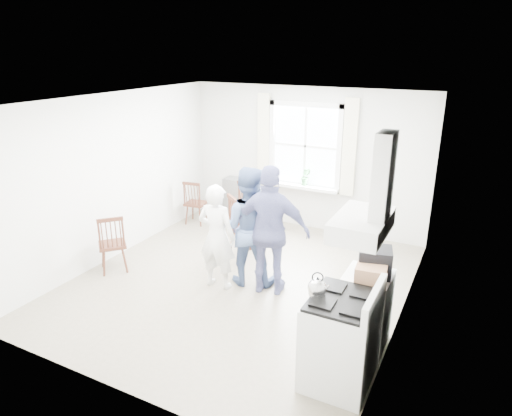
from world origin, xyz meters
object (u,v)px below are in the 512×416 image
(windsor_chair_a, at_px, (193,198))
(person_right, at_px, (271,231))
(stereo_stack, at_px, (375,262))
(person_left, at_px, (217,237))
(person_mid, at_px, (248,226))
(low_cabinet, at_px, (365,310))
(windsor_chair_c, at_px, (112,239))
(gas_stove, at_px, (341,340))
(windsor_chair_b, at_px, (238,221))

(windsor_chair_a, bearing_deg, person_right, -34.21)
(stereo_stack, distance_m, person_left, 2.30)
(person_left, height_order, person_mid, person_mid)
(low_cabinet, distance_m, person_left, 2.26)
(low_cabinet, relative_size, stereo_stack, 2.20)
(windsor_chair_c, bearing_deg, person_right, 13.94)
(gas_stove, distance_m, windsor_chair_c, 3.81)
(windsor_chair_b, xyz_separation_m, person_left, (0.19, -0.93, 0.11))
(windsor_chair_c, xyz_separation_m, person_right, (2.33, 0.58, 0.35))
(windsor_chair_c, distance_m, person_right, 2.43)
(windsor_chair_a, relative_size, person_left, 0.57)
(windsor_chair_b, relative_size, person_mid, 0.61)
(windsor_chair_a, distance_m, person_right, 2.92)
(person_left, relative_size, person_mid, 0.88)
(windsor_chair_a, distance_m, person_mid, 2.52)
(windsor_chair_b, distance_m, person_right, 1.20)
(person_mid, xyz_separation_m, person_right, (0.41, -0.11, 0.04))
(stereo_stack, distance_m, windsor_chair_b, 2.80)
(windsor_chair_b, height_order, person_mid, person_mid)
(windsor_chair_b, xyz_separation_m, person_mid, (0.51, -0.62, 0.22))
(low_cabinet, height_order, person_left, person_left)
(person_left, height_order, person_right, person_right)
(gas_stove, bearing_deg, windsor_chair_c, 168.81)
(windsor_chair_b, height_order, windsor_chair_c, windsor_chair_b)
(windsor_chair_b, distance_m, person_left, 0.95)
(gas_stove, xyz_separation_m, person_right, (-1.40, 1.32, 0.42))
(stereo_stack, distance_m, person_right, 1.64)
(gas_stove, relative_size, person_right, 0.62)
(low_cabinet, relative_size, windsor_chair_b, 0.85)
(low_cabinet, distance_m, windsor_chair_c, 3.81)
(person_left, bearing_deg, windsor_chair_a, -50.84)
(windsor_chair_c, height_order, person_left, person_left)
(gas_stove, xyz_separation_m, windsor_chair_c, (-3.74, 0.74, 0.08))
(windsor_chair_b, relative_size, person_left, 0.70)
(low_cabinet, distance_m, windsor_chair_b, 2.75)
(low_cabinet, xyz_separation_m, windsor_chair_c, (-3.81, 0.04, 0.11))
(windsor_chair_b, bearing_deg, windsor_chair_c, -137.36)
(person_right, bearing_deg, person_left, 4.00)
(gas_stove, distance_m, stereo_stack, 0.93)
(windsor_chair_b, distance_m, windsor_chair_c, 1.93)
(windsor_chair_a, distance_m, person_left, 2.48)
(gas_stove, xyz_separation_m, stereo_stack, (0.12, 0.73, 0.57))
(person_left, bearing_deg, windsor_chair_c, 10.05)
(low_cabinet, height_order, windsor_chair_c, windsor_chair_c)
(person_left, bearing_deg, gas_stove, 149.35)
(low_cabinet, xyz_separation_m, windsor_chair_b, (-2.39, 1.34, 0.20))
(person_right, bearing_deg, low_cabinet, 145.61)
(person_left, bearing_deg, low_cabinet, 166.28)
(low_cabinet, bearing_deg, person_left, 169.37)
(windsor_chair_a, xyz_separation_m, windsor_chair_c, (0.06, -2.20, 0.03))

